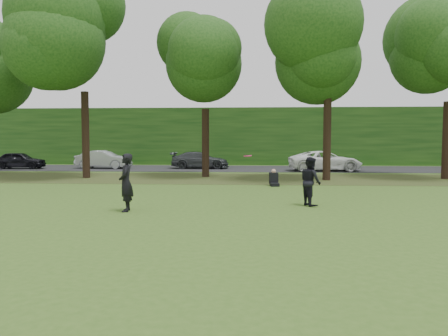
% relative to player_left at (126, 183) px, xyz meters
% --- Properties ---
extents(ground, '(120.00, 120.00, 0.00)m').
position_rel_player_left_xyz_m(ground, '(4.26, -1.36, -0.94)').
color(ground, '#34541A').
rests_on(ground, ground).
extents(leaf_litter, '(60.00, 7.00, 0.01)m').
position_rel_player_left_xyz_m(leaf_litter, '(4.26, 11.64, -0.93)').
color(leaf_litter, '#3C2E15').
rests_on(leaf_litter, ground).
extents(street, '(70.00, 7.00, 0.02)m').
position_rel_player_left_xyz_m(street, '(4.26, 19.64, -0.93)').
color(street, black).
rests_on(street, ground).
extents(far_hedge, '(70.00, 3.00, 5.00)m').
position_rel_player_left_xyz_m(far_hedge, '(4.26, 25.64, 1.56)').
color(far_hedge, '#153E11').
rests_on(far_hedge, ground).
extents(player_left, '(0.57, 0.76, 1.88)m').
position_rel_player_left_xyz_m(player_left, '(0.00, 0.00, 0.00)').
color(player_left, black).
rests_on(player_left, ground).
extents(player_right, '(0.90, 1.01, 1.72)m').
position_rel_player_left_xyz_m(player_right, '(6.12, 1.61, -0.08)').
color(player_right, black).
rests_on(player_right, ground).
extents(parked_cars, '(39.57, 4.26, 1.51)m').
position_rel_player_left_xyz_m(parked_cars, '(4.63, 18.38, -0.22)').
color(parked_cars, black).
rests_on(parked_cars, street).
extents(frisbee, '(0.36, 0.36, 0.05)m').
position_rel_player_left_xyz_m(frisbee, '(3.92, 0.62, 0.85)').
color(frisbee, '#FF1574').
rests_on(frisbee, ground).
extents(seated_person, '(0.49, 0.77, 0.83)m').
position_rel_player_left_xyz_m(seated_person, '(5.17, 7.89, -0.63)').
color(seated_person, black).
rests_on(seated_person, ground).
extents(tree_line, '(55.30, 7.90, 12.31)m').
position_rel_player_left_xyz_m(tree_line, '(3.92, 11.57, 6.90)').
color(tree_line, black).
rests_on(tree_line, ground).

